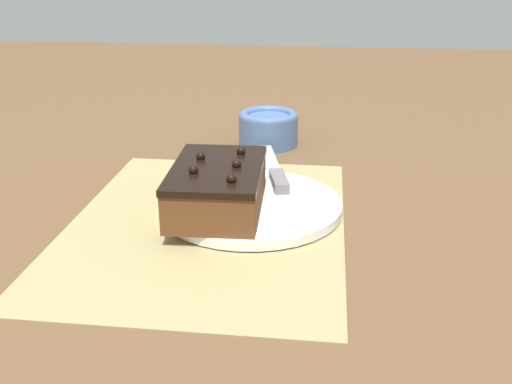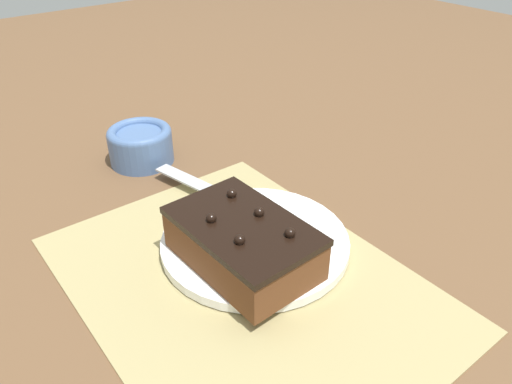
{
  "view_description": "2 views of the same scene",
  "coord_description": "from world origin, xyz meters",
  "px_view_note": "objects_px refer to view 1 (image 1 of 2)",
  "views": [
    {
      "loc": [
        0.67,
        0.14,
        0.32
      ],
      "look_at": [
        -0.02,
        0.06,
        0.04
      ],
      "focal_mm": 42.0,
      "sensor_mm": 36.0,
      "label": 1
    },
    {
      "loc": [
        0.35,
        -0.25,
        0.4
      ],
      "look_at": [
        -0.08,
        0.08,
        0.05
      ],
      "focal_mm": 35.0,
      "sensor_mm": 36.0,
      "label": 2
    }
  ],
  "objects_px": {
    "serving_knife": "(276,174)",
    "small_bowl": "(268,127)",
    "cake_plate": "(251,205)",
    "chocolate_cake": "(217,187)"
  },
  "relations": [
    {
      "from": "cake_plate",
      "to": "small_bowl",
      "type": "height_order",
      "value": "small_bowl"
    },
    {
      "from": "chocolate_cake",
      "to": "small_bowl",
      "type": "distance_m",
      "value": 0.32
    },
    {
      "from": "cake_plate",
      "to": "serving_knife",
      "type": "height_order",
      "value": "serving_knife"
    },
    {
      "from": "cake_plate",
      "to": "serving_knife",
      "type": "bearing_deg",
      "value": 165.6
    },
    {
      "from": "chocolate_cake",
      "to": "serving_knife",
      "type": "relative_size",
      "value": 0.86
    },
    {
      "from": "serving_knife",
      "to": "small_bowl",
      "type": "height_order",
      "value": "small_bowl"
    },
    {
      "from": "serving_knife",
      "to": "chocolate_cake",
      "type": "bearing_deg",
      "value": -130.37
    },
    {
      "from": "small_bowl",
      "to": "cake_plate",
      "type": "bearing_deg",
      "value": 1.42
    },
    {
      "from": "small_bowl",
      "to": "chocolate_cake",
      "type": "bearing_deg",
      "value": -5.58
    },
    {
      "from": "chocolate_cake",
      "to": "serving_knife",
      "type": "height_order",
      "value": "chocolate_cake"
    }
  ]
}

